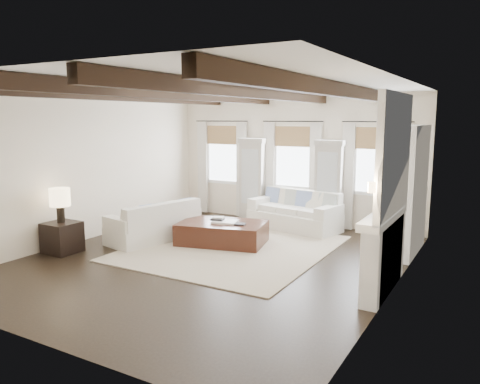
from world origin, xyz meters
The scene contains 16 objects.
ground centered at (0.00, 0.00, 0.00)m, with size 7.50×7.50×0.00m, color black.
room_shell centered at (0.75, 0.90, 1.89)m, with size 6.54×7.54×3.22m.
area_rug centered at (-0.09, 0.87, 0.01)m, with size 3.71×4.14×0.02m, color #B8A890.
sofa_back centered at (0.35, 3.12, 0.38)m, with size 2.29×1.36×0.92m.
sofa_left centered at (-1.84, 0.58, 0.35)m, with size 1.34×2.15×0.86m.
ottoman centered at (-0.45, 1.07, 0.23)m, with size 1.78×1.11×0.47m, color black.
tray centered at (-0.38, 1.06, 0.49)m, with size 0.50×0.38×0.04m, color white.
book_lower centered at (-0.56, 1.05, 0.53)m, with size 0.26×0.20×0.04m, color #262628.
book_upper centered at (-0.54, 1.07, 0.56)m, with size 0.22×0.17×0.03m, color beige.
book_loose centered at (-0.03, 1.05, 0.48)m, with size 0.24×0.18×0.03m, color #262628.
side_table_front centered at (-2.87, -1.03, 0.30)m, with size 0.60×0.60×0.60m, color black.
lamp_front centered at (-2.87, -1.03, 1.07)m, with size 0.40×0.40×0.68m.
side_table_back centered at (-1.18, 3.74, 0.28)m, with size 0.37×0.37×0.55m, color black.
lamp_back centered at (-1.18, 3.74, 0.94)m, with size 0.33×0.33×0.57m.
candlestick_near centered at (2.90, -0.17, 0.30)m, with size 0.14×0.14×0.72m.
candlestick_far centered at (2.90, 0.20, 0.31)m, with size 0.15×0.15×0.76m.
Camera 1 is at (4.63, -7.07, 2.64)m, focal length 35.00 mm.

